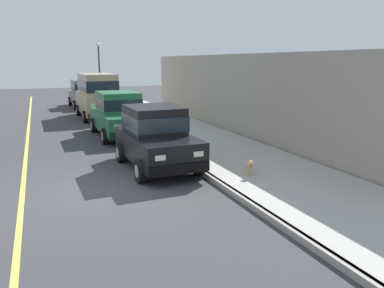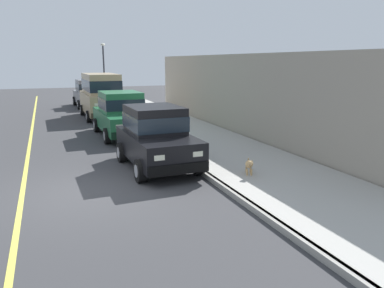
% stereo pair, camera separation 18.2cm
% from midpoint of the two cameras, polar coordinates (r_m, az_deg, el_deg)
% --- Properties ---
extents(ground_plane, '(80.00, 80.00, 0.00)m').
position_cam_midpoint_polar(ground_plane, '(9.89, -14.59, -6.96)').
color(ground_plane, '#38383A').
extents(curb, '(0.16, 64.00, 0.14)m').
position_cam_midpoint_polar(curb, '(10.67, 2.74, -4.74)').
color(curb, gray).
rests_on(curb, ground).
extents(sidewalk, '(3.60, 64.00, 0.14)m').
position_cam_midpoint_polar(sidewalk, '(11.49, 10.99, -3.69)').
color(sidewalk, '#A8A59E').
rests_on(sidewalk, ground).
extents(lane_centre_line, '(0.12, 57.60, 0.01)m').
position_cam_midpoint_polar(lane_centre_line, '(9.87, -23.92, -7.69)').
color(lane_centre_line, '#E0D64C').
rests_on(lane_centre_line, ground).
extents(car_black_hatchback, '(2.03, 3.84, 1.88)m').
position_cam_midpoint_polar(car_black_hatchback, '(11.53, -4.99, 1.17)').
color(car_black_hatchback, black).
rests_on(car_black_hatchback, ground).
extents(car_green_sedan, '(2.10, 4.63, 1.92)m').
position_cam_midpoint_polar(car_green_sedan, '(16.73, -10.34, 4.56)').
color(car_green_sedan, '#23663D').
rests_on(car_green_sedan, ground).
extents(car_tan_van, '(2.19, 4.93, 2.52)m').
position_cam_midpoint_polar(car_tan_van, '(22.38, -13.35, 7.43)').
color(car_tan_van, tan).
rests_on(car_tan_van, ground).
extents(car_grey_sedan, '(2.15, 4.66, 1.92)m').
position_cam_midpoint_polar(car_grey_sedan, '(28.18, -15.10, 7.46)').
color(car_grey_sedan, slate).
rests_on(car_grey_sedan, ground).
extents(dog_tan, '(0.40, 0.71, 0.49)m').
position_cam_midpoint_polar(dog_tan, '(10.53, 9.14, -3.08)').
color(dog_tan, tan).
rests_on(dog_tan, sidewalk).
extents(street_lamp, '(0.36, 0.36, 4.42)m').
position_cam_midpoint_polar(street_lamp, '(30.63, -13.03, 11.54)').
color(street_lamp, '#2D2D33').
rests_on(street_lamp, sidewalk).
extents(building_facade, '(0.50, 20.00, 3.51)m').
position_cam_midpoint_polar(building_facade, '(17.01, 7.20, 7.41)').
color(building_facade, '#9E9384').
rests_on(building_facade, ground).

